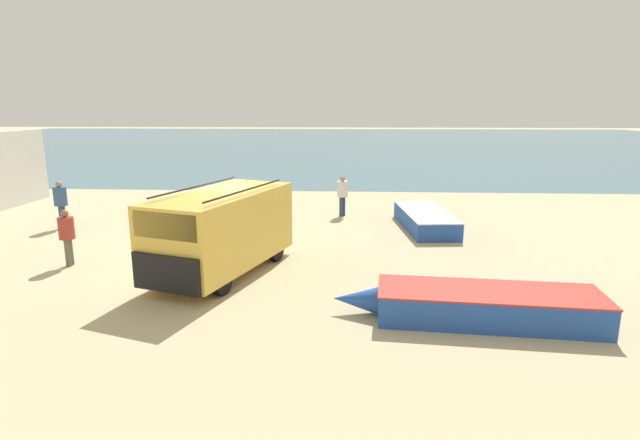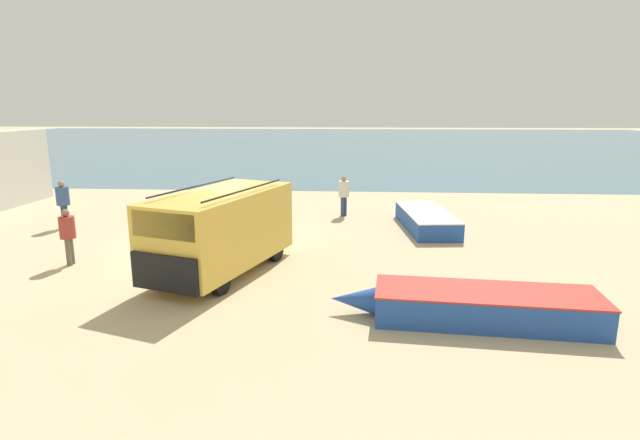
% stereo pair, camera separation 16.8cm
% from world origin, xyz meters
% --- Properties ---
extents(ground_plane, '(200.00, 200.00, 0.00)m').
position_xyz_m(ground_plane, '(0.00, 0.00, 0.00)').
color(ground_plane, tan).
extents(sea_water, '(120.00, 80.00, 0.01)m').
position_xyz_m(sea_water, '(0.00, 52.00, 0.00)').
color(sea_water, '#477084').
rests_on(sea_water, ground_plane).
extents(parked_van, '(3.36, 5.18, 2.36)m').
position_xyz_m(parked_van, '(0.90, -1.70, 1.23)').
color(parked_van, gold).
rests_on(parked_van, ground_plane).
extents(fishing_rowboat_0, '(4.48, 3.44, 0.49)m').
position_xyz_m(fishing_rowboat_0, '(-1.75, 4.65, 0.25)').
color(fishing_rowboat_0, navy).
rests_on(fishing_rowboat_0, ground_plane).
extents(fishing_rowboat_1, '(1.98, 5.22, 0.65)m').
position_xyz_m(fishing_rowboat_1, '(7.17, 4.00, 0.33)').
color(fishing_rowboat_1, '#234CA3').
rests_on(fishing_rowboat_1, ground_plane).
extents(fishing_rowboat_2, '(5.68, 1.87, 0.68)m').
position_xyz_m(fishing_rowboat_2, '(7.06, -4.50, 0.34)').
color(fishing_rowboat_2, '#234CA3').
rests_on(fishing_rowboat_2, ground_plane).
extents(fisherman_0, '(0.47, 0.47, 1.78)m').
position_xyz_m(fisherman_0, '(-6.36, 3.06, 1.07)').
color(fisherman_0, navy).
rests_on(fisherman_0, ground_plane).
extents(fisherman_1, '(0.44, 0.44, 1.68)m').
position_xyz_m(fisherman_1, '(4.06, 5.84, 1.00)').
color(fisherman_1, navy).
rests_on(fisherman_1, ground_plane).
extents(fisherman_2, '(0.43, 0.43, 1.63)m').
position_xyz_m(fisherman_2, '(-3.65, -1.33, 0.97)').
color(fisherman_2, '#5B564C').
rests_on(fisherman_2, ground_plane).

